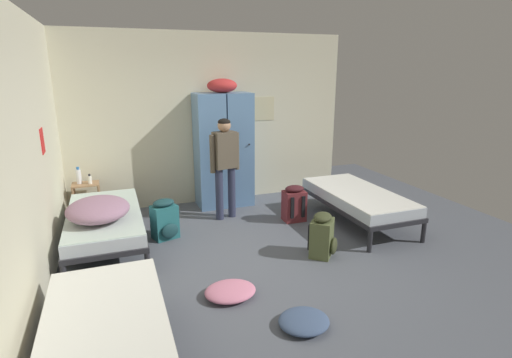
{
  "coord_description": "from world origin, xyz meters",
  "views": [
    {
      "loc": [
        -1.59,
        -4.06,
        2.23
      ],
      "look_at": [
        0.0,
        0.24,
        0.95
      ],
      "focal_mm": 28.0,
      "sensor_mm": 36.0,
      "label": 1
    }
  ],
  "objects": [
    {
      "name": "bedding_heap",
      "position": [
        -1.8,
        0.76,
        0.62
      ],
      "size": [
        0.72,
        0.81,
        0.26
      ],
      "color": "gray",
      "rests_on": "bed_left_rear"
    },
    {
      "name": "room_backdrop",
      "position": [
        -1.18,
        1.21,
        1.4
      ],
      "size": [
        4.72,
        4.92,
        2.79
      ],
      "color": "beige",
      "rests_on": "ground_plane"
    },
    {
      "name": "backpack_maroon",
      "position": [
        0.91,
        1.06,
        0.26
      ],
      "size": [
        0.33,
        0.34,
        0.55
      ],
      "color": "maroon",
      "rests_on": "ground_plane"
    },
    {
      "name": "bed_right",
      "position": [
        1.75,
        0.67,
        0.38
      ],
      "size": [
        0.9,
        1.9,
        0.49
      ],
      "color": "#28282D",
      "rests_on": "ground_plane"
    },
    {
      "name": "backpack_olive",
      "position": [
        0.73,
        -0.13,
        0.26
      ],
      "size": [
        0.42,
        0.41,
        0.55
      ],
      "color": "#566038",
      "rests_on": "ground_plane"
    },
    {
      "name": "bed_left_rear",
      "position": [
        -1.75,
        1.02,
        0.38
      ],
      "size": [
        0.9,
        1.9,
        0.49
      ],
      "color": "#28282D",
      "rests_on": "ground_plane"
    },
    {
      "name": "bed_left_front",
      "position": [
        -1.75,
        -1.41,
        0.38
      ],
      "size": [
        0.9,
        1.9,
        0.49
      ],
      "color": "#28282D",
      "rests_on": "ground_plane"
    },
    {
      "name": "clothes_pile_denim",
      "position": [
        -0.12,
        -1.32,
        0.05
      ],
      "size": [
        0.46,
        0.43,
        0.11
      ],
      "color": "#42567A",
      "rests_on": "ground_plane"
    },
    {
      "name": "backpack_teal",
      "position": [
        -1.0,
        1.07,
        0.26
      ],
      "size": [
        0.38,
        0.39,
        0.55
      ],
      "color": "#23666B",
      "rests_on": "ground_plane"
    },
    {
      "name": "locker_bank",
      "position": [
        0.14,
        2.15,
        0.97
      ],
      "size": [
        0.9,
        0.55,
        2.07
      ],
      "color": "#5B84B2",
      "rests_on": "ground_plane"
    },
    {
      "name": "water_bottle",
      "position": [
        -2.08,
        2.19,
        0.69
      ],
      "size": [
        0.07,
        0.07,
        0.25
      ],
      "color": "white",
      "rests_on": "shelf_unit"
    },
    {
      "name": "ground_plane",
      "position": [
        0.0,
        0.0,
        0.0
      ],
      "size": [
        7.77,
        7.77,
        0.0
      ],
      "primitive_type": "plane",
      "color": "#565B66"
    },
    {
      "name": "shelf_unit",
      "position": [
        -2.0,
        2.17,
        0.35
      ],
      "size": [
        0.38,
        0.3,
        0.57
      ],
      "color": "#99704C",
      "rests_on": "ground_plane"
    },
    {
      "name": "clothes_pile_pink",
      "position": [
        -0.59,
        -0.62,
        0.06
      ],
      "size": [
        0.52,
        0.44,
        0.12
      ],
      "color": "pink",
      "rests_on": "ground_plane"
    },
    {
      "name": "lotion_bottle",
      "position": [
        -1.93,
        2.13,
        0.63
      ],
      "size": [
        0.06,
        0.06,
        0.15
      ],
      "color": "white",
      "rests_on": "shelf_unit"
    },
    {
      "name": "person_traveler",
      "position": [
        -0.02,
        1.52,
        0.92
      ],
      "size": [
        0.47,
        0.26,
        1.53
      ],
      "color": "#2D334C",
      "rests_on": "ground_plane"
    }
  ]
}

